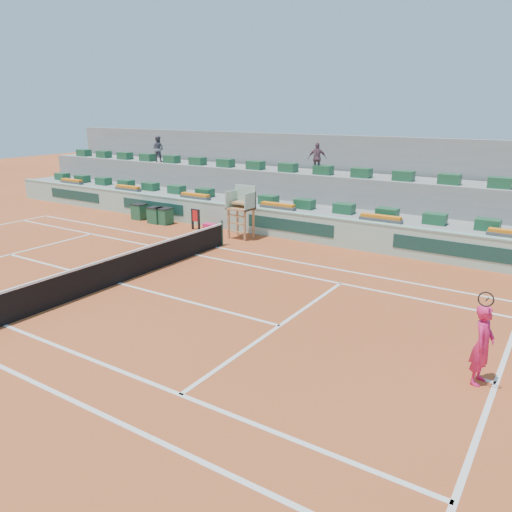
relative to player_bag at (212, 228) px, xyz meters
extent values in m
plane|color=#9A401D|center=(1.85, -7.61, -0.19)|extent=(90.00, 90.00, 0.00)
cube|color=gray|center=(1.85, 3.09, 0.41)|extent=(36.00, 4.00, 1.20)
cube|color=gray|center=(1.85, 4.69, 1.11)|extent=(36.00, 2.40, 2.60)
cube|color=gray|center=(1.85, 6.29, 2.01)|extent=(36.00, 0.40, 4.40)
cube|color=#D41B57|center=(0.00, 0.00, 0.00)|extent=(0.87, 0.39, 0.39)
imported|color=#50515D|center=(-7.19, 4.06, 3.18)|extent=(0.85, 0.71, 1.55)
imported|color=#744D5A|center=(3.49, 4.12, 3.18)|extent=(0.98, 0.69, 1.55)
cube|color=silver|center=(13.74, -7.61, -0.19)|extent=(0.12, 10.97, 0.01)
cube|color=silver|center=(1.85, -2.12, -0.19)|extent=(23.77, 0.12, 0.01)
cube|color=silver|center=(1.85, -11.72, -0.19)|extent=(23.77, 0.12, 0.01)
cube|color=silver|center=(1.85, -3.49, -0.19)|extent=(23.77, 0.12, 0.01)
cube|color=silver|center=(-4.55, -7.61, -0.19)|extent=(0.12, 8.23, 0.01)
cube|color=silver|center=(8.25, -7.61, -0.19)|extent=(0.12, 8.23, 0.01)
cube|color=silver|center=(1.85, -7.61, -0.19)|extent=(12.80, 0.12, 0.01)
cube|color=silver|center=(13.59, -7.61, -0.19)|extent=(0.30, 0.12, 0.01)
cube|color=black|center=(1.85, -7.61, 0.27)|extent=(0.03, 11.87, 0.92)
cube|color=white|center=(1.85, -7.61, 0.76)|extent=(0.06, 11.87, 0.07)
cylinder|color=#1B4031|center=(1.85, -1.67, 0.36)|extent=(0.10, 0.10, 1.10)
cube|color=#96BDA9|center=(1.85, 0.89, 0.41)|extent=(36.00, 0.30, 1.20)
cube|color=#7BA594|center=(1.85, 0.89, 1.04)|extent=(36.00, 0.34, 0.06)
cube|color=#143730|center=(-11.15, 0.73, 0.46)|extent=(4.40, 0.02, 0.56)
cube|color=#143730|center=(-4.65, 0.73, 0.46)|extent=(4.40, 0.02, 0.56)
cube|color=#143730|center=(3.85, 0.73, 0.46)|extent=(4.40, 0.02, 0.56)
cube|color=#143730|center=(10.85, 0.73, 0.46)|extent=(4.40, 0.02, 0.56)
cube|color=#9E693C|center=(1.40, -0.56, 0.48)|extent=(0.08, 0.08, 1.35)
cube|color=#9E693C|center=(2.30, -0.56, 0.48)|extent=(0.08, 0.08, 1.35)
cube|color=#9E693C|center=(1.40, 0.14, 0.48)|extent=(0.08, 0.08, 1.35)
cube|color=#9E693C|center=(2.30, 0.14, 0.48)|extent=(0.08, 0.08, 1.35)
cube|color=#9E693C|center=(1.85, -0.21, 1.20)|extent=(1.10, 0.90, 0.08)
cube|color=#96BDA9|center=(1.85, 0.17, 1.71)|extent=(1.10, 0.08, 1.00)
cube|color=#96BDA9|center=(1.33, -0.21, 1.56)|extent=(0.06, 0.90, 0.80)
cube|color=#96BDA9|center=(2.37, -0.21, 1.56)|extent=(0.06, 0.90, 0.80)
cube|color=#9E693C|center=(1.85, -0.11, 1.44)|extent=(0.80, 0.60, 0.08)
cube|color=#9E693C|center=(1.85, -0.56, 0.16)|extent=(0.90, 0.08, 0.06)
cube|color=#9E693C|center=(1.85, -0.56, 0.56)|extent=(0.90, 0.08, 0.06)
cube|color=#9E693C|center=(1.85, -0.56, 0.91)|extent=(0.90, 0.08, 0.06)
cube|color=#1A4E2E|center=(-14.15, 2.19, 1.23)|extent=(0.90, 0.60, 0.44)
cube|color=#1A4E2E|center=(-12.15, 2.19, 1.23)|extent=(0.90, 0.60, 0.44)
cube|color=#1A4E2E|center=(-10.15, 2.19, 1.23)|extent=(0.90, 0.60, 0.44)
cube|color=#1A4E2E|center=(-8.15, 2.19, 1.23)|extent=(0.90, 0.60, 0.44)
cube|color=#1A4E2E|center=(-6.15, 2.19, 1.23)|extent=(0.90, 0.60, 0.44)
cube|color=#1A4E2E|center=(-4.15, 2.19, 1.23)|extent=(0.90, 0.60, 0.44)
cube|color=#1A4E2E|center=(-2.15, 2.19, 1.23)|extent=(0.90, 0.60, 0.44)
cube|color=#1A4E2E|center=(-0.15, 2.19, 1.23)|extent=(0.90, 0.60, 0.44)
cube|color=#1A4E2E|center=(1.85, 2.19, 1.23)|extent=(0.90, 0.60, 0.44)
cube|color=#1A4E2E|center=(3.85, 2.19, 1.23)|extent=(0.90, 0.60, 0.44)
cube|color=#1A4E2E|center=(5.85, 2.19, 1.23)|extent=(0.90, 0.60, 0.44)
cube|color=#1A4E2E|center=(7.85, 2.19, 1.23)|extent=(0.90, 0.60, 0.44)
cube|color=#1A4E2E|center=(9.85, 2.19, 1.23)|extent=(0.90, 0.60, 0.44)
cube|color=#1A4E2E|center=(11.85, 2.19, 1.23)|extent=(0.90, 0.60, 0.44)
cube|color=#1A4E2E|center=(-14.15, 4.09, 2.63)|extent=(0.90, 0.60, 0.44)
cube|color=#1A4E2E|center=(-12.15, 4.09, 2.63)|extent=(0.90, 0.60, 0.44)
cube|color=#1A4E2E|center=(-10.15, 4.09, 2.63)|extent=(0.90, 0.60, 0.44)
cube|color=#1A4E2E|center=(-8.15, 4.09, 2.63)|extent=(0.90, 0.60, 0.44)
cube|color=#1A4E2E|center=(-6.15, 4.09, 2.63)|extent=(0.90, 0.60, 0.44)
cube|color=#1A4E2E|center=(-4.15, 4.09, 2.63)|extent=(0.90, 0.60, 0.44)
cube|color=#1A4E2E|center=(-2.15, 4.09, 2.63)|extent=(0.90, 0.60, 0.44)
cube|color=#1A4E2E|center=(-0.15, 4.09, 2.63)|extent=(0.90, 0.60, 0.44)
cube|color=#1A4E2E|center=(1.85, 4.09, 2.63)|extent=(0.90, 0.60, 0.44)
cube|color=#1A4E2E|center=(3.85, 4.09, 2.63)|extent=(0.90, 0.60, 0.44)
cube|color=#1A4E2E|center=(5.85, 4.09, 2.63)|extent=(0.90, 0.60, 0.44)
cube|color=#1A4E2E|center=(7.85, 4.09, 2.63)|extent=(0.90, 0.60, 0.44)
cube|color=#1A4E2E|center=(9.85, 4.09, 2.63)|extent=(0.90, 0.60, 0.44)
cube|color=#1A4E2E|center=(11.85, 4.09, 2.63)|extent=(0.90, 0.60, 0.44)
cube|color=#4E4E4E|center=(-12.15, 1.39, 1.09)|extent=(1.80, 0.36, 0.16)
cube|color=orange|center=(-12.15, 1.39, 1.23)|extent=(1.70, 0.32, 0.12)
cube|color=#4E4E4E|center=(-7.15, 1.39, 1.09)|extent=(1.80, 0.36, 0.16)
cube|color=orange|center=(-7.15, 1.39, 1.23)|extent=(1.70, 0.32, 0.12)
cube|color=#4E4E4E|center=(-2.15, 1.39, 1.09)|extent=(1.80, 0.36, 0.16)
cube|color=orange|center=(-2.15, 1.39, 1.23)|extent=(1.70, 0.32, 0.12)
cube|color=#4E4E4E|center=(2.85, 1.39, 1.09)|extent=(1.80, 0.36, 0.16)
cube|color=orange|center=(2.85, 1.39, 1.23)|extent=(1.70, 0.32, 0.12)
cube|color=#4E4E4E|center=(7.85, 1.39, 1.09)|extent=(1.80, 0.36, 0.16)
cube|color=orange|center=(7.85, 1.39, 1.23)|extent=(1.70, 0.32, 0.12)
cube|color=#194C30|center=(-3.15, 0.02, 0.21)|extent=(0.76, 0.65, 0.80)
cube|color=black|center=(-3.15, 0.02, 0.63)|extent=(0.80, 0.69, 0.04)
cube|color=#194C30|center=(-3.64, -0.08, 0.21)|extent=(0.70, 0.60, 0.80)
cube|color=black|center=(-3.64, -0.08, 0.63)|extent=(0.74, 0.64, 0.04)
cube|color=#194C30|center=(-5.04, 0.13, 0.21)|extent=(0.69, 0.59, 0.80)
cube|color=black|center=(-5.04, 0.13, 0.63)|extent=(0.73, 0.63, 0.04)
cube|color=black|center=(-1.15, -0.08, 0.31)|extent=(0.09, 0.09, 1.00)
cube|color=black|center=(-0.75, -0.08, 0.31)|extent=(0.09, 0.09, 1.00)
cube|color=black|center=(-0.95, -0.08, 0.81)|extent=(0.52, 0.07, 0.06)
cube|color=red|center=(-0.95, -0.10, 0.51)|extent=(0.38, 0.03, 0.56)
imported|color=#D41B57|center=(13.38, -7.78, 0.71)|extent=(0.51, 0.71, 1.80)
cylinder|color=black|center=(13.38, -8.08, 1.86)|extent=(0.03, 0.35, 0.09)
torus|color=black|center=(13.38, -8.30, 1.93)|extent=(0.31, 0.08, 0.31)
camera|label=1|loc=(14.58, -18.56, 5.58)|focal=35.00mm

